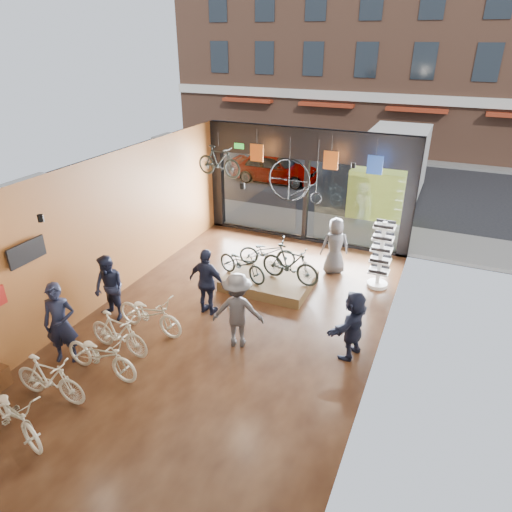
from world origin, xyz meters
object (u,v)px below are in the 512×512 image
Objects in this scene: floor_bike_3 at (118,333)px; customer_5 at (353,324)px; display_bike_left at (242,264)px; penny_farthing at (297,183)px; box_truck at (390,171)px; customer_2 at (207,282)px; floor_bike_1 at (49,379)px; customer_3 at (238,310)px; customer_0 at (60,323)px; hung_bike at (219,161)px; display_platform at (269,281)px; floor_bike_0 at (14,414)px; customer_4 at (335,246)px; customer_1 at (109,288)px; street_car at (274,167)px; sunglasses_rack at (381,255)px; floor_bike_2 at (101,355)px; floor_bike_4 at (150,313)px; display_bike_right at (267,252)px.

customer_5 reaches higher than floor_bike_3.
penny_farthing is (0.74, 2.31, 1.76)m from display_bike_left.
penny_farthing is (-1.79, -6.61, 1.10)m from box_truck.
floor_bike_1 is at bearing 77.02° from customer_2.
box_truck is 11.46m from customer_3.
hung_bike is at bearing 60.19° from customer_0.
hung_bike is at bearing 144.15° from display_platform.
box_truck is 4.50× the size of hung_bike.
hung_bike is (-2.80, 4.55, 2.02)m from customer_3.
customer_3 is 2.54m from customer_5.
box_truck is 15.83m from floor_bike_0.
customer_4 is 2.17m from penny_farthing.
display_platform is 2.23m from customer_4.
customer_1 is (-4.84, -11.64, -0.55)m from box_truck.
customer_1 is at bearing 34.65° from customer_2.
customer_3 reaches higher than floor_bike_1.
box_truck is at bearing -100.25° from street_car.
customer_4 is (2.11, 1.92, 0.12)m from display_bike_left.
hung_bike reaches higher than sunglasses_rack.
customer_2 is (1.92, 2.90, -0.05)m from customer_0.
sunglasses_rack reaches higher than customer_1.
customer_4 is at bearing -26.60° from floor_bike_3.
floor_bike_0 is 1.92m from floor_bike_2.
customer_2 is at bearing -31.14° from floor_bike_4.
customer_0 is (-4.68, -13.36, -0.46)m from box_truck.
box_truck is 8.84m from display_platform.
street_car is at bearing -90.15° from customer_3.
box_truck reaches higher than customer_0.
sunglasses_rack is 3.21m from penny_farthing.
customer_0 reaches higher than customer_5.
street_car is 11.80m from customer_2.
sunglasses_rack is (3.12, 0.62, 0.24)m from display_bike_right.
customer_1 is at bearing -64.77° from customer_5.
floor_bike_0 is 1.06× the size of customer_1.
hung_bike is at bearing 57.75° from display_bike_left.
sunglasses_rack is at bearing 48.75° from customer_1.
customer_3 is (0.68, -3.39, 0.17)m from display_bike_right.
penny_farthing is at bearing 70.78° from customer_1.
customer_4 is (4.42, 4.63, 0.01)m from customer_1.
floor_bike_2 is 1.13× the size of customer_5.
customer_2 reaches higher than customer_4.
display_bike_right is at bearing 38.73° from customer_0.
street_car reaches higher than display_bike_right.
penny_farthing is at bearing -104.69° from customer_3.
penny_farthing is (2.01, 6.04, 2.01)m from floor_bike_3.
customer_5 is (5.80, 0.93, -0.04)m from customer_1.
display_platform is 3.18m from sunglasses_rack.
display_platform is 1.33× the size of customer_3.
floor_bike_4 is at bearing -163.92° from hung_bike.
floor_bike_1 reaches higher than floor_bike_2.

